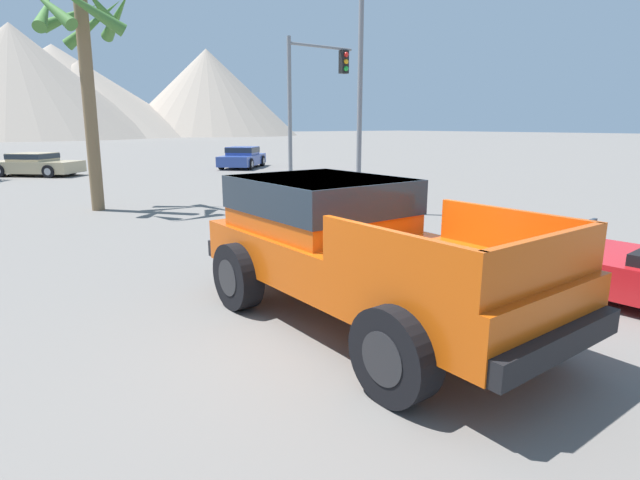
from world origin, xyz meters
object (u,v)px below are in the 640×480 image
Objects in this scene: red_convertible_car at (607,267)px; parked_car_tan at (35,164)px; street_lamp_post at (361,31)px; palm_tree_leaning at (84,43)px; parked_car_blue at (243,157)px; orange_pickup_truck at (350,240)px; traffic_light_main at (314,86)px.

parked_car_tan is at bearing 94.81° from red_convertible_car.
palm_tree_leaning is at bearing 140.33° from street_lamp_post.
street_lamp_post is (-4.58, -16.04, 4.33)m from parked_car_blue.
red_convertible_car is 0.54× the size of street_lamp_post.
parked_car_tan is at bearing 90.65° from palm_tree_leaning.
orange_pickup_truck reaches higher than parked_car_tan.
traffic_light_main is 0.92× the size of palm_tree_leaning.
street_lamp_post is at bearing 62.72° from parked_car_tan.
parked_car_tan is 10.78m from parked_car_blue.
red_convertible_car is at bearing -23.45° from orange_pickup_truck.
parked_car_tan is at bearing 35.03° from parked_car_blue.
traffic_light_main is (8.69, -11.82, 3.39)m from parked_car_tan.
street_lamp_post is at bearing 118.02° from parked_car_blue.
orange_pickup_truck is at bearing 109.90° from parked_car_blue.
traffic_light_main reaches higher than orange_pickup_truck.
parked_car_blue is 10.86m from traffic_light_main.
parked_car_tan is 0.75× the size of traffic_light_main.
traffic_light_main is (-1.96, -10.15, 3.35)m from parked_car_blue.
traffic_light_main is at bearing 66.01° from street_lamp_post.
palm_tree_leaning is at bearing 103.93° from red_convertible_car.
orange_pickup_truck is 0.62× the size of street_lamp_post.
traffic_light_main reaches higher than red_convertible_car.
street_lamp_post is 7.70m from palm_tree_leaning.
palm_tree_leaning reaches higher than traffic_light_main.
parked_car_tan is at bearing 108.91° from street_lamp_post.
parked_car_blue is 17.24m from street_lamp_post.
orange_pickup_truck is 11.60m from palm_tree_leaning.
palm_tree_leaning is (0.15, -12.80, 4.13)m from parked_car_tan.
orange_pickup_truck is at bearing -86.70° from palm_tree_leaning.
palm_tree_leaning is (-5.92, 4.91, -0.25)m from street_lamp_post.
orange_pickup_truck is 1.14× the size of red_convertible_car.
parked_car_blue is 0.69× the size of palm_tree_leaning.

